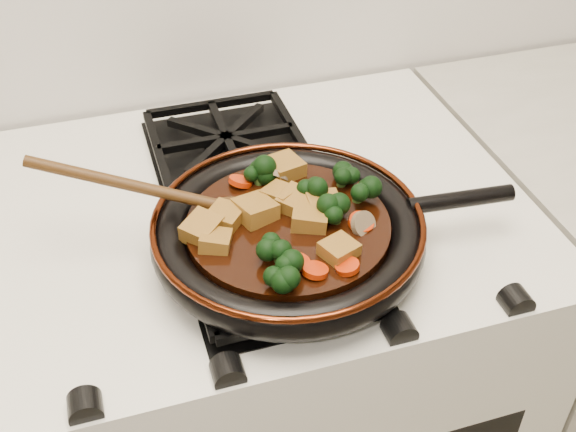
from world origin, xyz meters
name	(u,v)px	position (x,y,z in m)	size (l,w,h in m)	color
stove	(259,401)	(0.00, 1.69, 0.45)	(0.76, 0.60, 0.90)	white
burner_grate_front	(279,262)	(0.00, 1.55, 0.91)	(0.23, 0.23, 0.03)	black
burner_grate_back	(227,143)	(0.00, 1.83, 0.91)	(0.23, 0.23, 0.03)	black
skillet	(290,232)	(0.02, 1.57, 0.94)	(0.47, 0.34, 0.05)	black
braising_sauce	(288,229)	(0.02, 1.57, 0.95)	(0.25, 0.25, 0.02)	black
tofu_cube_0	(310,219)	(0.04, 1.56, 0.97)	(0.04, 0.04, 0.02)	olive
tofu_cube_1	(216,241)	(-0.08, 1.55, 0.97)	(0.04, 0.03, 0.02)	olive
tofu_cube_2	(226,217)	(-0.06, 1.59, 0.97)	(0.04, 0.04, 0.02)	olive
tofu_cube_3	(296,202)	(0.04, 1.59, 0.97)	(0.04, 0.04, 0.02)	olive
tofu_cube_4	(202,229)	(-0.09, 1.58, 0.97)	(0.04, 0.04, 0.02)	olive
tofu_cube_5	(323,206)	(0.07, 1.58, 0.97)	(0.04, 0.04, 0.02)	olive
tofu_cube_6	(284,168)	(0.04, 1.67, 0.97)	(0.04, 0.05, 0.02)	olive
tofu_cube_7	(255,210)	(-0.02, 1.59, 0.97)	(0.04, 0.05, 0.02)	olive
tofu_cube_8	(280,196)	(0.02, 1.61, 0.97)	(0.04, 0.04, 0.02)	olive
tofu_cube_9	(339,250)	(0.06, 1.50, 0.97)	(0.04, 0.04, 0.02)	olive
broccoli_floret_0	(359,193)	(0.11, 1.58, 0.97)	(0.06, 0.06, 0.06)	black
broccoli_floret_1	(279,254)	(-0.01, 1.51, 0.97)	(0.05, 0.05, 0.05)	black
broccoli_floret_2	(342,179)	(0.11, 1.62, 0.97)	(0.06, 0.06, 0.05)	black
broccoli_floret_3	(285,277)	(-0.02, 1.47, 0.97)	(0.06, 0.06, 0.05)	black
broccoli_floret_4	(314,194)	(0.06, 1.60, 0.97)	(0.05, 0.05, 0.06)	black
broccoli_floret_5	(336,214)	(0.07, 1.55, 0.97)	(0.06, 0.06, 0.06)	black
broccoli_floret_6	(259,178)	(0.00, 1.66, 0.97)	(0.06, 0.06, 0.05)	black
carrot_coin_0	(361,223)	(0.10, 1.54, 0.96)	(0.03, 0.03, 0.01)	red
carrot_coin_1	(218,222)	(-0.07, 1.59, 0.96)	(0.03, 0.03, 0.01)	red
carrot_coin_2	(298,262)	(0.01, 1.49, 0.96)	(0.03, 0.03, 0.01)	red
carrot_coin_3	(347,266)	(0.06, 1.47, 0.96)	(0.03, 0.03, 0.01)	red
carrot_coin_4	(315,270)	(0.02, 1.47, 0.96)	(0.03, 0.03, 0.01)	red
carrot_coin_5	(241,181)	(-0.02, 1.66, 0.96)	(0.03, 0.03, 0.01)	red
mushroom_slice_0	(363,224)	(0.10, 1.53, 0.97)	(0.03, 0.03, 0.01)	#7B6547
mushroom_slice_1	(276,175)	(0.03, 1.66, 0.97)	(0.04, 0.04, 0.01)	#7B6547
mushroom_slice_2	(213,219)	(-0.07, 1.59, 0.97)	(0.03, 0.03, 0.01)	#7B6547
wooden_spoon	(172,195)	(-0.11, 1.64, 0.98)	(0.16, 0.08, 0.25)	#46290F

